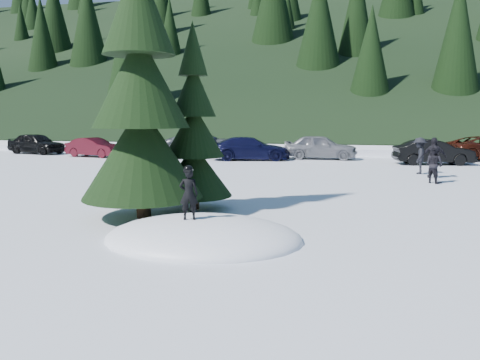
% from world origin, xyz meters
% --- Properties ---
extents(ground, '(200.00, 200.00, 0.00)m').
position_xyz_m(ground, '(0.00, 0.00, 0.00)').
color(ground, white).
rests_on(ground, ground).
extents(snow_mound, '(4.48, 3.52, 0.96)m').
position_xyz_m(snow_mound, '(0.00, 0.00, 0.00)').
color(snow_mound, white).
rests_on(snow_mound, ground).
extents(forest_hillside, '(200.00, 60.00, 25.00)m').
position_xyz_m(forest_hillside, '(0.00, 54.00, 12.50)').
color(forest_hillside, black).
rests_on(forest_hillside, ground).
extents(spruce_tall, '(3.20, 3.20, 8.60)m').
position_xyz_m(spruce_tall, '(-2.20, 1.80, 3.32)').
color(spruce_tall, black).
rests_on(spruce_tall, ground).
extents(spruce_short, '(2.20, 2.20, 5.37)m').
position_xyz_m(spruce_short, '(-1.20, 3.20, 2.10)').
color(spruce_short, black).
rests_on(spruce_short, ground).
extents(child_skier, '(0.46, 0.36, 1.13)m').
position_xyz_m(child_skier, '(-0.27, -0.17, 1.04)').
color(child_skier, black).
rests_on(child_skier, snow_mound).
extents(adult_0, '(0.92, 0.93, 1.52)m').
position_xyz_m(adult_0, '(6.70, 10.25, 0.76)').
color(adult_0, black).
rests_on(adult_0, ground).
extents(adult_1, '(1.07, 0.51, 1.77)m').
position_xyz_m(adult_1, '(6.98, 11.87, 0.89)').
color(adult_1, black).
rests_on(adult_1, ground).
extents(adult_2, '(0.85, 1.21, 1.70)m').
position_xyz_m(adult_2, '(6.59, 13.25, 0.85)').
color(adult_2, black).
rests_on(adult_2, ground).
extents(car_0, '(4.58, 2.62, 1.47)m').
position_xyz_m(car_0, '(-18.03, 19.57, 0.73)').
color(car_0, black).
rests_on(car_0, ground).
extents(car_1, '(3.98, 2.00, 1.25)m').
position_xyz_m(car_1, '(-12.77, 18.16, 0.63)').
color(car_1, '#3D0B13').
rests_on(car_1, ground).
extents(car_2, '(5.93, 3.59, 1.54)m').
position_xyz_m(car_2, '(-6.28, 21.60, 0.77)').
color(car_2, '#4F5357').
rests_on(car_2, ground).
extents(car_3, '(5.11, 2.83, 1.40)m').
position_xyz_m(car_3, '(-2.38, 18.19, 0.70)').
color(car_3, black).
rests_on(car_3, ground).
extents(car_4, '(4.55, 1.96, 1.53)m').
position_xyz_m(car_4, '(1.78, 19.71, 0.76)').
color(car_4, gray).
rests_on(car_4, ground).
extents(car_5, '(4.39, 2.11, 1.39)m').
position_xyz_m(car_5, '(8.05, 17.78, 0.69)').
color(car_5, black).
rests_on(car_5, ground).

